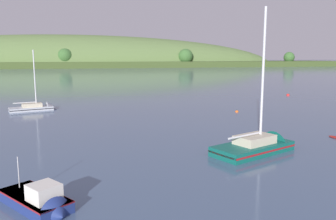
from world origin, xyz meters
TOP-DOWN VIEW (x-y plane):
  - far_shoreline_hill at (1.90, 269.38)m, footprint 439.28×105.33m
  - sailboat_near_mooring at (-19.62, 47.03)m, footprint 7.30×3.56m
  - sailboat_midwater_white at (-0.94, 15.90)m, footprint 8.93×5.27m
  - fishing_boat_moored at (-18.99, 10.27)m, footprint 4.17×5.38m
  - mooring_buoy_foreground at (8.34, 35.04)m, footprint 0.50×0.50m
  - mooring_buoy_off_fishing_boat at (30.29, 50.49)m, footprint 0.69×0.69m

SIDE VIEW (x-z plane):
  - mooring_buoy_off_fishing_boat at x=30.29m, z-range -0.39..0.39m
  - mooring_buoy_foreground at x=8.34m, z-range -0.29..0.29m
  - sailboat_near_mooring at x=-19.62m, z-range -5.00..5.34m
  - sailboat_midwater_white at x=-0.94m, z-range -6.64..7.06m
  - far_shoreline_hill at x=1.90m, z-range -24.83..25.26m
  - fishing_boat_moored at x=-18.99m, z-range -1.24..1.94m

